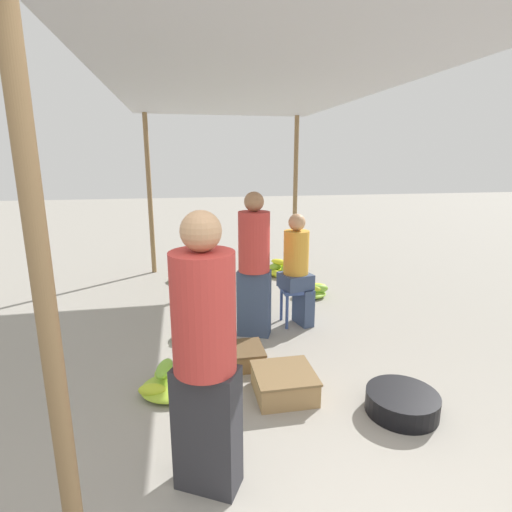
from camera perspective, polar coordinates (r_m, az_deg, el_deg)
canopy_post_front_left at (r=1.73m, az=-27.53°, el=-9.06°), size 0.08×0.08×2.72m
canopy_post_back_left at (r=7.16m, az=-14.95°, el=8.30°), size 0.08×0.08×2.72m
canopy_post_back_right at (r=7.44m, az=5.63°, el=8.88°), size 0.08×0.08×2.72m
canopy_tarp at (r=4.45m, az=-0.47°, el=23.52°), size 2.99×5.99×0.04m
vendor_foreground at (r=2.37m, az=-7.30°, el=-13.69°), size 0.49×0.49×1.72m
stool at (r=4.89m, az=5.61°, el=-5.59°), size 0.34×0.34×0.46m
vendor_seated at (r=4.79m, az=5.96°, el=-1.65°), size 0.41×0.41×1.36m
basin_black at (r=3.59m, az=20.13°, el=-19.07°), size 0.57×0.57×0.17m
banana_pile_left_0 at (r=3.72m, az=-11.83°, el=-17.49°), size 0.67×0.54×0.24m
banana_pile_left_1 at (r=4.59m, az=-8.96°, el=-11.09°), size 0.47×0.48×0.17m
banana_pile_left_2 at (r=5.72m, az=-8.66°, el=-5.79°), size 0.53×0.49×0.26m
banana_pile_left_3 at (r=6.73m, az=-10.19°, el=-2.81°), size 0.52×0.46×0.21m
banana_pile_right_0 at (r=5.95m, az=7.88°, el=-4.92°), size 0.49×0.39×0.20m
banana_pile_right_1 at (r=7.03m, az=3.23°, el=-1.92°), size 0.60×0.64×0.27m
crate_near at (r=4.05m, az=-2.00°, el=-14.08°), size 0.42×0.42×0.18m
crate_mid at (r=3.60m, az=4.04°, el=-17.65°), size 0.51×0.51×0.22m
shopper_walking_mid at (r=4.43m, az=-0.28°, el=-1.02°), size 0.45×0.45×1.64m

